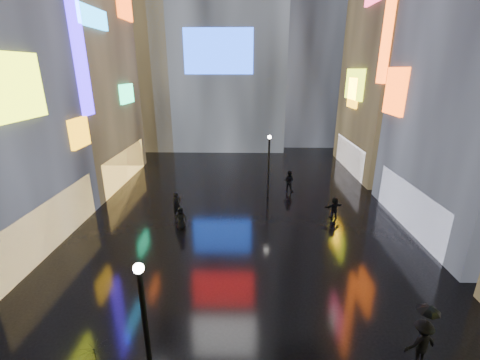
{
  "coord_description": "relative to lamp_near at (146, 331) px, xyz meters",
  "views": [
    {
      "loc": [
        0.31,
        -2.65,
        10.08
      ],
      "look_at": [
        0.0,
        12.0,
        5.0
      ],
      "focal_mm": 24.0,
      "sensor_mm": 36.0,
      "label": 1
    }
  ],
  "objects": [
    {
      "name": "umbrella_0",
      "position": [
        -1.4,
        -0.38,
        -0.67
      ],
      "size": [
        1.3,
        1.3,
        0.84
      ],
      "primitive_type": "imported",
      "rotation": [
        0.0,
        0.0,
        4.09
      ],
      "color": "black",
      "rests_on": "pedestrian_0"
    },
    {
      "name": "lamp_far",
      "position": [
        4.66,
        17.54,
        0.0
      ],
      "size": [
        0.3,
        0.3,
        5.2
      ],
      "color": "black",
      "rests_on": "ground"
    },
    {
      "name": "umbrella_2",
      "position": [
        -1.43,
        11.77,
        -0.93
      ],
      "size": [
        1.41,
        1.41,
        0.91
      ],
      "primitive_type": "imported",
      "rotation": [
        0.0,
        0.0,
        5.39
      ],
      "color": "black",
      "rests_on": "pedestrian_4"
    },
    {
      "name": "ground",
      "position": [
        2.56,
        15.4,
        -2.94
      ],
      "size": [
        140.0,
        140.0,
        0.0
      ],
      "primitive_type": "plane",
      "color": "black",
      "rests_on": "ground"
    },
    {
      "name": "building_left_far",
      "position": [
        -13.42,
        21.4,
        8.04
      ],
      "size": [
        10.28,
        12.0,
        22.0
      ],
      "color": "black",
      "rests_on": "ground"
    },
    {
      "name": "pedestrian_7",
      "position": [
        6.55,
        18.98,
        -2.03
      ],
      "size": [
        1.1,
        1.0,
        1.83
      ],
      "primitive_type": "imported",
      "rotation": [
        0.0,
        0.0,
        2.72
      ],
      "color": "black",
      "rests_on": "ground"
    },
    {
      "name": "tower_flank_right",
      "position": [
        11.56,
        41.4,
        14.06
      ],
      "size": [
        12.0,
        12.0,
        34.0
      ],
      "primitive_type": "cube",
      "color": "black",
      "rests_on": "ground"
    },
    {
      "name": "umbrella_1",
      "position": [
        9.09,
        1.71,
        -0.77
      ],
      "size": [
        1.03,
        1.03,
        0.65
      ],
      "primitive_type": "imported",
      "rotation": [
        0.0,
        0.0,
        1.0
      ],
      "color": "black",
      "rests_on": "pedestrian_2"
    },
    {
      "name": "tower_flank_left",
      "position": [
        -11.44,
        37.4,
        10.06
      ],
      "size": [
        10.0,
        10.0,
        26.0
      ],
      "primitive_type": "cube",
      "color": "black",
      "rests_on": "ground"
    },
    {
      "name": "pedestrian_6",
      "position": [
        -2.07,
        13.65,
        -2.02
      ],
      "size": [
        0.79,
        0.79,
        1.84
      ],
      "primitive_type": "imported",
      "rotation": [
        0.0,
        0.0,
        0.79
      ],
      "color": "black",
      "rests_on": "ground"
    },
    {
      "name": "pedestrian_5",
      "position": [
        9.12,
        13.72,
        -2.17
      ],
      "size": [
        1.5,
        0.97,
        1.55
      ],
      "primitive_type": "imported",
      "rotation": [
        0.0,
        0.0,
        3.53
      ],
      "color": "black",
      "rests_on": "ground"
    },
    {
      "name": "lamp_near",
      "position": [
        0.0,
        0.0,
        0.0
      ],
      "size": [
        0.3,
        0.3,
        5.2
      ],
      "color": "black",
      "rests_on": "ground"
    },
    {
      "name": "pedestrian_2",
      "position": [
        9.09,
        1.71,
        -2.02
      ],
      "size": [
        1.32,
        0.95,
        1.84
      ],
      "primitive_type": "imported",
      "rotation": [
        0.0,
        0.0,
        3.38
      ],
      "color": "black",
      "rests_on": "ground"
    },
    {
      "name": "pedestrian_4",
      "position": [
        -1.43,
        11.77,
        -2.16
      ],
      "size": [
        0.77,
        0.51,
        1.56
      ],
      "primitive_type": "imported",
      "rotation": [
        0.0,
        0.0,
        0.01
      ],
      "color": "black",
      "rests_on": "ground"
    },
    {
      "name": "building_right_far",
      "position": [
        18.53,
        25.4,
        11.03
      ],
      "size": [
        10.28,
        12.0,
        28.0
      ],
      "color": "black",
      "rests_on": "ground"
    }
  ]
}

